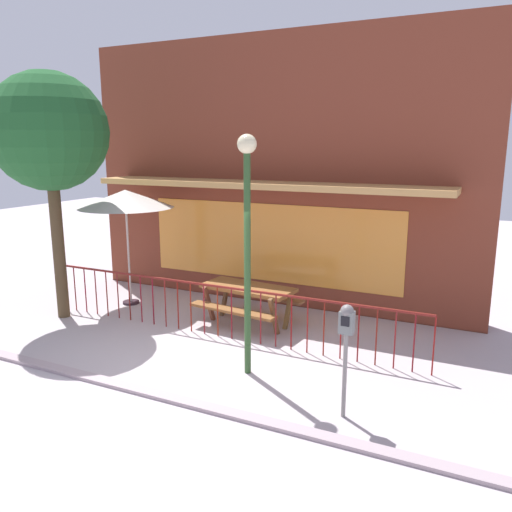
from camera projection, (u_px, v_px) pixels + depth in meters
ground at (164, 372)px, 7.90m from camera, size 40.00×40.00×0.00m
pub_storefront at (274, 174)px, 10.97m from camera, size 8.93×1.47×5.69m
patio_fence_front at (217, 302)px, 9.22m from camera, size 7.53×0.04×0.97m
picnic_table_left at (248, 294)px, 9.85m from camera, size 1.93×1.54×0.79m
patio_umbrella at (126, 199)px, 10.80m from camera, size 2.01×2.01×2.51m
parking_meter_near at (346, 331)px, 6.35m from camera, size 0.18×0.17×1.51m
street_tree at (49, 133)px, 9.66m from camera, size 2.25×2.25×4.81m
street_lamp at (247, 220)px, 7.36m from camera, size 0.28×0.28×3.59m
curb_edge at (135, 391)px, 7.28m from camera, size 12.51×0.20×0.11m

